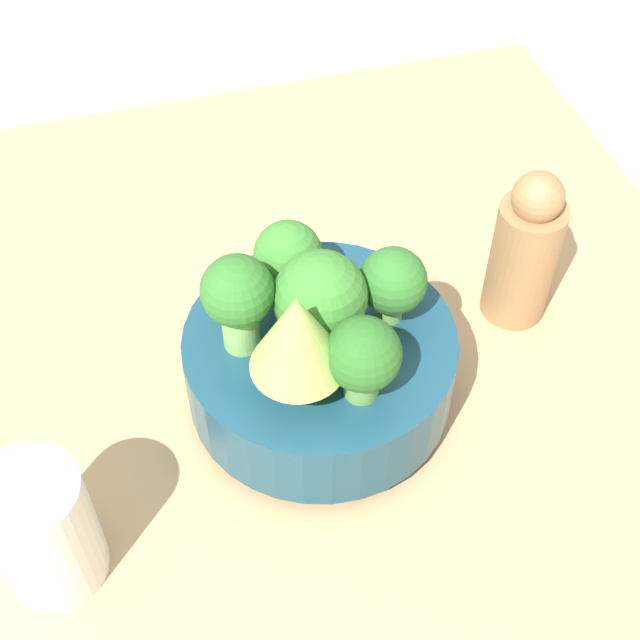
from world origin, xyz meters
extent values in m
plane|color=beige|center=(0.00, 0.00, 0.00)|extent=(6.00, 6.00, 0.00)
cube|color=tan|center=(0.00, 0.00, 0.02)|extent=(0.82, 0.68, 0.04)
cylinder|color=navy|center=(0.03, -0.04, 0.05)|extent=(0.09, 0.09, 0.01)
cylinder|color=navy|center=(0.03, -0.04, 0.09)|extent=(0.21, 0.21, 0.06)
cylinder|color=#6BA34C|center=(0.03, -0.04, 0.13)|extent=(0.03, 0.03, 0.02)
sphere|color=#387A2D|center=(0.03, -0.04, 0.17)|extent=(0.07, 0.07, 0.07)
cylinder|color=#6BA34C|center=(0.07, -0.07, 0.14)|extent=(0.02, 0.02, 0.03)
cone|color=#93B751|center=(0.07, -0.07, 0.18)|extent=(0.07, 0.07, 0.07)
cylinder|color=#7AB256|center=(0.01, -0.09, 0.14)|extent=(0.03, 0.03, 0.04)
sphere|color=#2D6B28|center=(0.01, -0.09, 0.18)|extent=(0.05, 0.05, 0.05)
cylinder|color=#6BA34C|center=(0.02, 0.02, 0.13)|extent=(0.02, 0.02, 0.02)
sphere|color=#2D6B28|center=(0.02, 0.02, 0.16)|extent=(0.05, 0.05, 0.05)
cylinder|color=#609347|center=(-0.02, -0.05, 0.13)|extent=(0.03, 0.03, 0.02)
sphere|color=#387A2D|center=(-0.02, -0.05, 0.17)|extent=(0.05, 0.05, 0.05)
cylinder|color=#609347|center=(0.08, -0.02, 0.13)|extent=(0.02, 0.02, 0.02)
sphere|color=#286023|center=(0.08, -0.02, 0.16)|extent=(0.05, 0.05, 0.05)
cylinder|color=silver|center=(0.11, -0.25, 0.10)|extent=(0.07, 0.07, 0.10)
cylinder|color=#997047|center=(-0.02, 0.15, 0.10)|extent=(0.06, 0.06, 0.11)
sphere|color=#997047|center=(-0.02, 0.15, 0.17)|extent=(0.04, 0.04, 0.04)
camera|label=1|loc=(0.43, -0.16, 0.63)|focal=50.00mm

